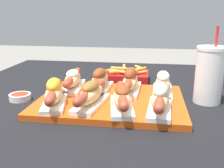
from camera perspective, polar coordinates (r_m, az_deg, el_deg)
serving_tray at (r=0.82m, az=-0.21°, el=-3.70°), size 0.44×0.34×0.02m
hot_dog_0 at (r=0.77m, az=-12.50°, el=-1.89°), size 0.10×0.21×0.08m
hot_dog_1 at (r=0.74m, az=-4.65°, el=-2.24°), size 0.08×0.21×0.07m
hot_dog_2 at (r=0.72m, az=2.16°, el=-2.95°), size 0.09×0.21×0.07m
hot_dog_3 at (r=0.71m, az=10.43°, el=-3.12°), size 0.07×0.21×0.08m
hot_dog_4 at (r=0.91m, az=-8.54°, el=0.98°), size 0.08×0.21×0.07m
hot_dog_5 at (r=0.88m, az=-2.75°, el=0.71°), size 0.07×0.21×0.08m
hot_dog_6 at (r=0.87m, az=3.99°, el=0.64°), size 0.07×0.21×0.08m
hot_dog_7 at (r=0.87m, az=10.99°, el=0.22°), size 0.07×0.21×0.07m
sauce_bowl at (r=0.90m, az=-19.38°, el=-2.61°), size 0.07×0.07×0.02m
drink_cup at (r=0.86m, az=20.38°, el=1.88°), size 0.09×0.09×0.24m
fries_basket at (r=1.07m, az=3.30°, el=1.78°), size 0.17×0.14×0.06m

